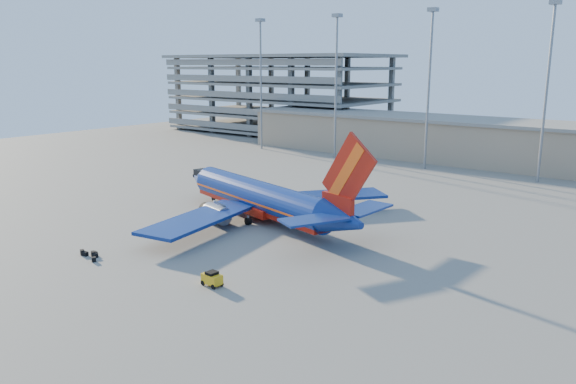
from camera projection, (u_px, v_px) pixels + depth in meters
name	position (u px, v px, depth m)	size (l,w,h in m)	color
ground	(297.00, 229.00, 66.26)	(220.00, 220.00, 0.00)	slate
terminal_building	(529.00, 145.00, 103.86)	(122.00, 16.00, 8.50)	gray
parking_garage	(280.00, 90.00, 157.70)	(62.00, 32.00, 21.40)	slate
light_mast_row	(485.00, 73.00, 94.67)	(101.60, 1.60, 28.65)	gray
aircraft_main	(263.00, 199.00, 69.61)	(36.25, 34.41, 12.52)	navy
baggage_tug	(212.00, 278.00, 49.23)	(1.89, 1.21, 1.31)	gold
luggage_pile	(90.00, 255.00, 56.68)	(3.32, 1.65, 0.55)	black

